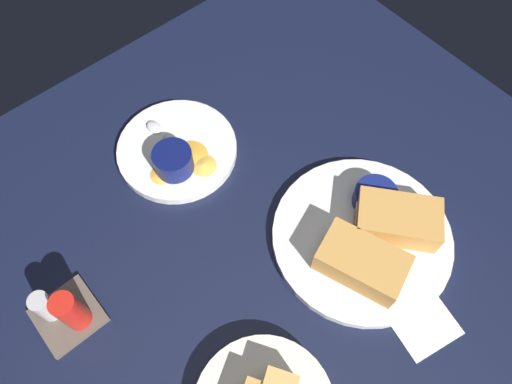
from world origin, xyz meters
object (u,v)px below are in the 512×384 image
spoon_by_gravy_ramekin (159,131)px  condiment_caddy (64,312)px  ramekin_light_gravy (173,160)px  plate_sandwich_main (362,238)px  ramekin_dark_sauce (375,197)px  plate_chips_companion (177,150)px  sandwich_half_far (398,220)px  spoon_by_dark_ramekin (377,232)px  sandwich_half_near (362,262)px

spoon_by_gravy_ramekin → condiment_caddy: (-18.41, 29.15, 1.44)cm
ramekin_light_gravy → spoon_by_gravy_ramekin: (7.79, -2.14, -1.89)cm
plate_sandwich_main → ramekin_light_gravy: ramekin_light_gravy is taller
plate_sandwich_main → ramekin_dark_sauce: size_ratio=4.14×
plate_chips_companion → spoon_by_gravy_ramekin: bearing=6.4°
plate_chips_companion → condiment_caddy: bearing=115.0°
ramekin_dark_sauce → sandwich_half_far: bearing=173.3°
plate_sandwich_main → spoon_by_dark_ramekin: spoon_by_dark_ramekin is taller
ramekin_dark_sauce → spoon_by_dark_ramekin: bearing=140.0°
spoon_by_dark_ramekin → spoon_by_gravy_ramekin: 41.78cm
ramekin_light_gravy → spoon_by_gravy_ramekin: ramekin_light_gravy is taller
plate_sandwich_main → spoon_by_gravy_ramekin: bearing=19.4°
spoon_by_gravy_ramekin → condiment_caddy: size_ratio=1.05×
sandwich_half_far → plate_chips_companion: bearing=26.9°
plate_sandwich_main → ramekin_light_gravy: size_ratio=4.29×
spoon_by_dark_ramekin → ramekin_light_gravy: bearing=29.5°
condiment_caddy → spoon_by_gravy_ramekin: bearing=-57.7°
spoon_by_dark_ramekin → ramekin_dark_sauce: bearing=-40.0°
plate_sandwich_main → sandwich_half_far: size_ratio=1.95×
spoon_by_gravy_ramekin → condiment_caddy: condiment_caddy is taller
sandwich_half_far → ramekin_light_gravy: (32.01, 20.53, -0.14)cm
plate_sandwich_main → sandwich_half_near: bearing=127.9°
ramekin_dark_sauce → spoon_by_gravy_ramekin: bearing=28.8°
spoon_by_gravy_ramekin → condiment_caddy: 34.51cm
plate_sandwich_main → condiment_caddy: (19.31, 42.44, 2.61)cm
ramekin_dark_sauce → plate_chips_companion: ramekin_dark_sauce is taller
sandwich_half_far → spoon_by_dark_ramekin: bearing=72.0°
sandwich_half_near → spoon_by_gravy_ramekin: 42.11cm
ramekin_dark_sauce → spoon_by_gravy_ramekin: ramekin_dark_sauce is taller
spoon_by_dark_ramekin → ramekin_light_gravy: (31.05, 17.56, 1.89)cm
spoon_by_dark_ramekin → ramekin_light_gravy: 35.72cm
spoon_by_dark_ramekin → ramekin_light_gravy: ramekin_light_gravy is taller
ramekin_dark_sauce → plate_chips_companion: (29.97, 18.48, -2.58)cm
plate_sandwich_main → spoon_by_dark_ramekin: 2.68cm
plate_sandwich_main → sandwich_half_near: sandwich_half_near is taller
plate_sandwich_main → spoon_by_gravy_ramekin: 40.01cm
condiment_caddy → ramekin_dark_sauce: bearing=-108.5°
ramekin_dark_sauce → spoon_by_dark_ramekin: ramekin_dark_sauce is taller
sandwich_half_far → plate_chips_companion: 39.60cm
sandwich_half_near → sandwich_half_far: 9.54cm
ramekin_dark_sauce → plate_chips_companion: size_ratio=0.33×
sandwich_half_near → plate_chips_companion: bearing=13.0°
plate_chips_companion → condiment_caddy: (-13.81, 29.67, 2.61)cm
sandwich_half_near → sandwich_half_far: same height
sandwich_half_near → plate_chips_companion: 37.60cm
spoon_by_gravy_ramekin → spoon_by_dark_ramekin: bearing=-158.3°
sandwich_half_far → ramekin_dark_sauce: 5.30cm
ramekin_dark_sauce → sandwich_half_near: bearing=123.0°
plate_sandwich_main → ramekin_light_gravy: bearing=27.3°
plate_chips_companion → condiment_caddy: 32.83cm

